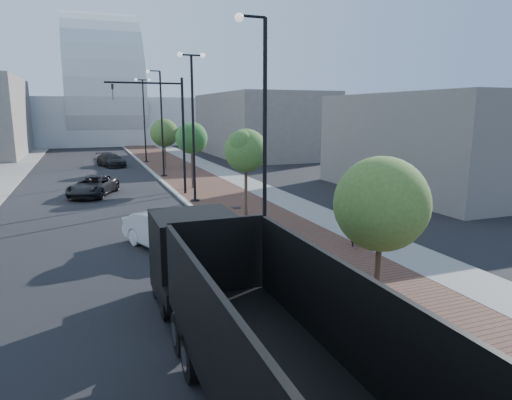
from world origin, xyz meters
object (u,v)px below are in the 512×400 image
object	(u,v)px
dark_car_mid	(93,186)
pedestrian	(356,228)
white_sedan	(167,231)
dump_truck	(228,306)

from	to	relation	value
dark_car_mid	pedestrian	xyz separation A→B (m)	(10.20, -16.94, 0.22)
white_sedan	dark_car_mid	distance (m)	14.43
dump_truck	white_sedan	distance (m)	9.27
dark_car_mid	white_sedan	bearing A→B (deg)	-57.70
dump_truck	dark_car_mid	world-z (taller)	dump_truck
dump_truck	dark_car_mid	xyz separation A→B (m)	(-2.50, 23.42, -0.68)
dump_truck	pedestrian	distance (m)	10.08
white_sedan	pedestrian	distance (m)	8.04
white_sedan	pedestrian	xyz separation A→B (m)	(7.54, -2.76, 0.12)
dump_truck	white_sedan	bearing A→B (deg)	89.19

